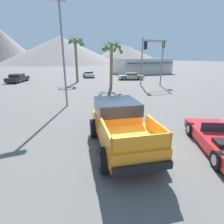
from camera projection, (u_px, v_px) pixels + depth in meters
name	position (u px, v px, depth m)	size (l,w,h in m)	color
ground_plane	(130.00, 147.00, 7.43)	(320.00, 320.00, 0.00)	#5B5956
orange_pickup_truck	(120.00, 122.00, 7.33)	(2.90, 5.01, 1.85)	orange
red_convertible_car	(223.00, 141.00, 7.04)	(3.58, 4.64, 1.01)	red
parked_car_dark	(17.00, 78.00, 26.86)	(3.28, 4.70, 1.23)	#232328
parked_car_silver	(89.00, 74.00, 33.79)	(2.53, 4.59, 1.09)	#B7BABF
parked_car_tan	(131.00, 76.00, 29.85)	(4.57, 2.89, 1.11)	tan
traffic_light_main	(151.00, 53.00, 23.41)	(3.91, 0.38, 6.05)	slate
traffic_light_crosswalk	(155.00, 55.00, 21.93)	(3.08, 0.38, 5.75)	slate
street_lamp_post	(62.00, 45.00, 12.40)	(0.90, 0.24, 7.43)	slate
palm_tree_tall	(111.00, 52.00, 20.84)	(2.71, 3.10, 5.69)	brown
palm_tree_short	(76.00, 48.00, 25.27)	(2.61, 2.87, 6.66)	brown
storefront_building	(143.00, 66.00, 40.92)	(12.69, 6.70, 3.44)	beige
distant_mountain_range	(68.00, 51.00, 117.18)	(141.61, 90.98, 21.13)	gray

